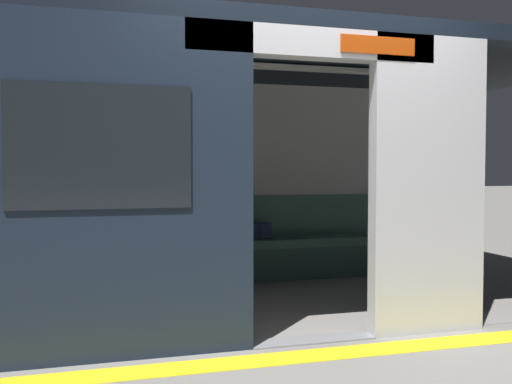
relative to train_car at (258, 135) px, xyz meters
The scene contains 8 objects.
ground_plane 1.90m from the train_car, 92.62° to the left, with size 60.00×60.00×0.00m, color gray.
platform_edge_strip 2.09m from the train_car, 92.09° to the left, with size 8.00×0.24×0.01m, color yellow.
train_car is the anchor object (origin of this frame).
bench_seat 1.54m from the train_car, 93.03° to the right, with size 3.19×0.44×0.44m.
person_seated 1.27m from the train_car, 84.14° to the right, with size 0.55×0.69×1.17m.
handbag 1.46m from the train_car, 105.91° to the right, with size 0.26×0.15×0.17m.
book 1.55m from the train_car, 63.63° to the right, with size 0.15×0.22×0.03m, color #33723F.
grab_pole_door 0.92m from the train_car, 66.05° to the left, with size 0.04×0.04×2.13m, color silver.
Camera 1 is at (1.43, 3.63, 1.20)m, focal length 39.48 mm.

